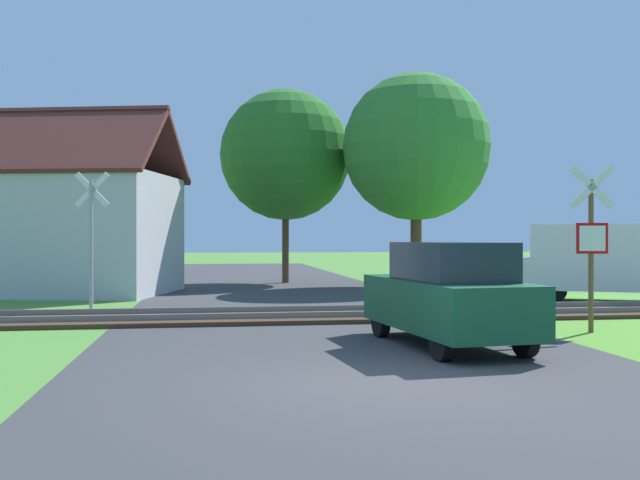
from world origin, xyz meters
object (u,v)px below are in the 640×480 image
(tree_center, at_px, (285,155))
(parked_car, at_px, (447,294))
(stop_sign_near, at_px, (591,239))
(house, at_px, (41,229))
(mail_truck, at_px, (599,259))
(crossing_sign_far, at_px, (91,232))
(tree_right, at_px, (416,147))

(tree_center, height_order, parked_car, tree_center)
(stop_sign_near, xyz_separation_m, house, (-12.94, 11.85, 0.32))
(mail_truck, bearing_deg, crossing_sign_far, 120.60)
(mail_truck, height_order, parked_car, mail_truck)
(stop_sign_near, xyz_separation_m, crossing_sign_far, (-10.24, 5.07, 0.17))
(stop_sign_near, xyz_separation_m, tree_right, (0.34, 13.28, 3.47))
(parked_car, bearing_deg, stop_sign_near, 14.51)
(tree_center, bearing_deg, crossing_sign_far, -117.87)
(mail_truck, relative_size, parked_car, 1.26)
(tree_right, relative_size, parked_car, 1.95)
(crossing_sign_far, bearing_deg, stop_sign_near, -13.65)
(crossing_sign_far, xyz_separation_m, tree_center, (5.89, 11.14, 3.25))
(crossing_sign_far, distance_m, parked_car, 9.42)
(parked_car, bearing_deg, tree_right, 69.55)
(crossing_sign_far, bearing_deg, tree_right, 50.49)
(house, bearing_deg, tree_center, 40.72)
(crossing_sign_far, bearing_deg, house, 124.44)
(mail_truck, xyz_separation_m, parked_car, (-7.21, -7.67, -0.34))
(tree_right, xyz_separation_m, parked_car, (-3.69, -14.54, -4.40))
(tree_center, distance_m, mail_truck, 13.40)
(crossing_sign_far, xyz_separation_m, tree_right, (10.58, 8.21, 3.29))
(crossing_sign_far, height_order, tree_right, tree_right)
(stop_sign_near, relative_size, crossing_sign_far, 0.95)
(tree_right, bearing_deg, house, -173.87)
(mail_truck, bearing_deg, stop_sign_near, 174.13)
(house, xyz_separation_m, tree_right, (13.29, 1.43, 3.15))
(tree_center, xyz_separation_m, mail_truck, (8.20, -9.80, -4.01))
(stop_sign_near, bearing_deg, crossing_sign_far, -13.20)
(crossing_sign_far, xyz_separation_m, parked_car, (6.89, -6.34, -1.10))
(mail_truck, bearing_deg, tree_center, 65.11)
(stop_sign_near, bearing_deg, house, -29.34)
(house, height_order, parked_car, house)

